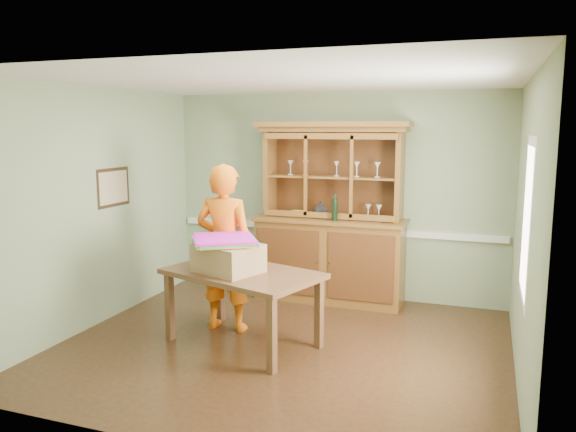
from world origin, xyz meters
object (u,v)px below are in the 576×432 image
at_px(dining_table, 242,280).
at_px(person, 225,248).
at_px(china_hutch, 330,239).
at_px(cardboard_box, 228,258).

distance_m(dining_table, person, 0.56).
bearing_deg(dining_table, china_hutch, 93.48).
relative_size(cardboard_box, person, 0.33).
distance_m(china_hutch, dining_table, 1.85).
relative_size(dining_table, cardboard_box, 2.85).
distance_m(china_hutch, cardboard_box, 1.95).
distance_m(dining_table, cardboard_box, 0.28).
height_order(dining_table, person, person).
xyz_separation_m(dining_table, cardboard_box, (-0.12, -0.07, 0.24)).
relative_size(dining_table, person, 0.95).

